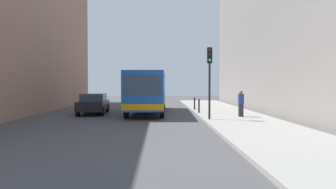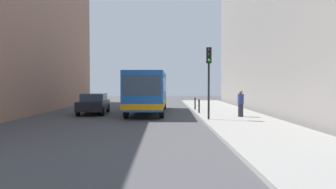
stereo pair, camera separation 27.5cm
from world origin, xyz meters
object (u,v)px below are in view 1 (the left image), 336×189
object	(u,v)px
car_beside_bus	(94,103)
bollard_mid	(195,103)
bus	(148,90)
traffic_light	(210,69)
pedestrian_near_signal	(241,104)
bollard_near	(199,106)

from	to	relation	value
car_beside_bus	bollard_mid	size ratio (longest dim) A/B	4.70
bus	traffic_light	bearing A→B (deg)	122.17
bus	pedestrian_near_signal	xyz separation A→B (m)	(5.91, -4.74, -0.76)
bus	bollard_mid	distance (m)	3.98
car_beside_bus	bollard_near	xyz separation A→B (m)	(7.51, -0.89, -0.16)
bus	traffic_light	size ratio (longest dim) A/B	2.70
bus	bollard_near	world-z (taller)	bus
traffic_light	car_beside_bus	bearing A→B (deg)	145.31
bollard_near	pedestrian_near_signal	bearing A→B (deg)	-51.32
bus	pedestrian_near_signal	distance (m)	7.62
bus	bollard_mid	size ratio (longest dim) A/B	11.66
car_beside_bus	traffic_light	bearing A→B (deg)	143.14
bollard_near	bollard_mid	xyz separation A→B (m)	(0.00, 3.07, 0.00)
bollard_mid	car_beside_bus	bearing A→B (deg)	-163.82
car_beside_bus	traffic_light	size ratio (longest dim) A/B	1.09
car_beside_bus	bollard_near	distance (m)	7.57
car_beside_bus	bollard_mid	world-z (taller)	car_beside_bus
pedestrian_near_signal	traffic_light	bearing A→B (deg)	-177.10
traffic_light	bus	bearing A→B (deg)	120.80
bollard_near	bus	bearing A→B (deg)	152.48
bollard_mid	bus	bearing A→B (deg)	-162.06
bollard_near	bollard_mid	distance (m)	3.07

